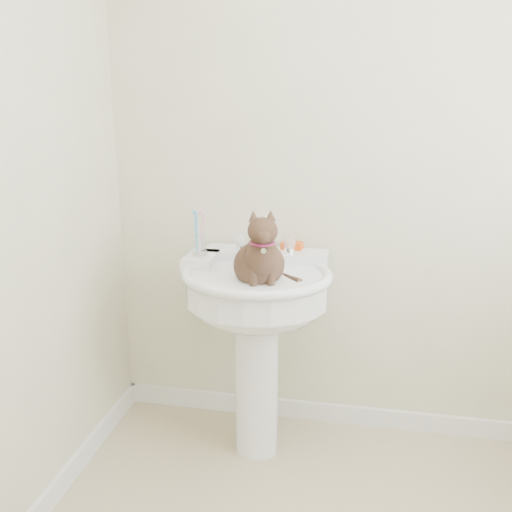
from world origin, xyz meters
The scene contains 7 objects.
wall_back centered at (0.00, 1.10, 1.25)m, with size 2.20×0.00×2.50m, color beige, non-canonical shape.
baseboard_back centered at (0.00, 1.09, 0.04)m, with size 2.20×0.02×0.09m, color white.
pedestal_sink centered at (-0.40, 0.81, 0.67)m, with size 0.62×0.61×0.85m.
faucet centered at (-0.40, 0.96, 0.89)m, with size 0.28×0.12×0.14m.
soap_bar centered at (-0.29, 1.05, 0.87)m, with size 0.09×0.06×0.03m, color #DB4D11.
toothbrush_cup centered at (-0.65, 0.87, 0.90)m, with size 0.07×0.07×0.18m.
cat centered at (-0.38, 0.73, 0.89)m, with size 0.22×0.27×0.40m.
Camera 1 is at (0.01, -1.31, 1.51)m, focal length 40.00 mm.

